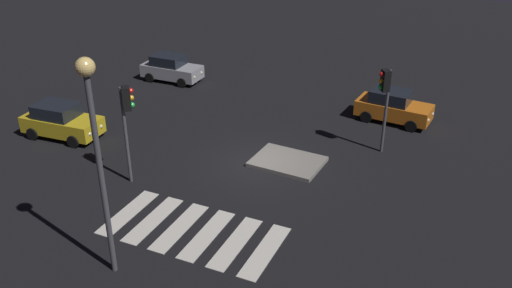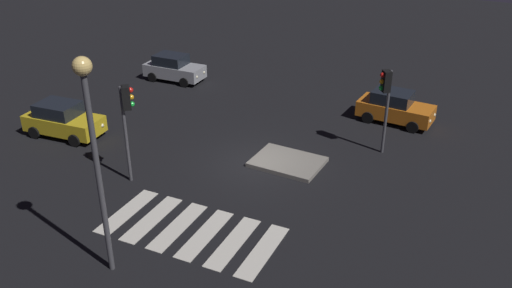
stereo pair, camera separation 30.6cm
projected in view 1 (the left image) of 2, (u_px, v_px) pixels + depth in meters
The scene contains 9 objects.
ground_plane at pixel (256, 164), 24.57m from camera, with size 80.00×80.00×0.00m, color black.
traffic_island at pixel (288, 162), 24.56m from camera, with size 3.17×2.45×0.18m.
car_silver at pixel (171, 68), 33.78m from camera, with size 3.74×1.79×1.62m.
car_orange at pixel (393, 107), 28.36m from camera, with size 3.93×2.07×1.66m.
car_yellow at pixel (61, 121), 26.71m from camera, with size 3.97×2.02×1.69m.
traffic_light_north at pixel (385, 91), 24.27m from camera, with size 0.53×0.54×4.00m.
traffic_light_south at pixel (127, 111), 21.82m from camera, with size 0.53×0.54×4.23m.
street_lamp at pixel (95, 133), 15.87m from camera, with size 0.56×0.56×7.29m.
crosswalk_near at pixel (193, 231), 20.03m from camera, with size 6.45×3.20×0.02m.
Camera 1 is at (8.87, -19.61, 11.89)m, focal length 38.54 mm.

